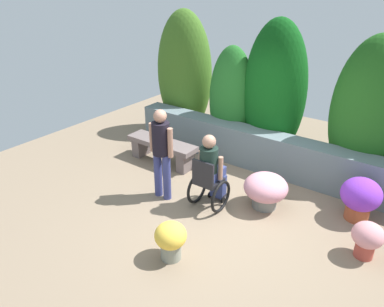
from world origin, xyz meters
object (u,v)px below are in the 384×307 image
person_in_wheelchair (210,174)px  flower_pot_red_accent (367,238)px  stone_bench (162,148)px  person_standing_companion (161,149)px  flower_pot_purple_near (360,197)px  flower_pot_small_foreground (266,189)px  flower_pot_terracotta_by_wall (171,239)px

person_in_wheelchair → flower_pot_red_accent: bearing=11.5°
stone_bench → person_standing_companion: (0.88, -1.02, 0.61)m
stone_bench → person_standing_companion: size_ratio=0.97×
stone_bench → flower_pot_purple_near: bearing=9.4°
flower_pot_purple_near → flower_pot_small_foreground: 1.48m
person_standing_companion → stone_bench: bearing=136.9°
person_in_wheelchair → flower_pot_purple_near: size_ratio=1.83×
person_in_wheelchair → person_standing_companion: size_ratio=0.81×
person_standing_companion → flower_pot_small_foreground: 1.88m
flower_pot_terracotta_by_wall → flower_pot_red_accent: bearing=36.8°
flower_pot_red_accent → person_in_wheelchair: bearing=-174.9°
flower_pot_purple_near → flower_pot_red_accent: 0.93m
flower_pot_terracotta_by_wall → stone_bench: bearing=132.7°
person_in_wheelchair → person_standing_companion: bearing=-156.7°
flower_pot_red_accent → flower_pot_small_foreground: (-1.68, 0.31, 0.02)m
stone_bench → person_standing_companion: 1.48m
flower_pot_red_accent → flower_pot_terracotta_by_wall: bearing=-143.2°
flower_pot_purple_near → flower_pot_terracotta_by_wall: bearing=-126.6°
flower_pot_purple_near → person_in_wheelchair: bearing=-152.9°
person_in_wheelchair → flower_pot_terracotta_by_wall: bearing=-71.9°
flower_pot_purple_near → flower_pot_small_foreground: (-1.36, -0.57, -0.06)m
person_standing_companion → person_in_wheelchair: bearing=23.0°
person_in_wheelchair → flower_pot_small_foreground: 0.98m
flower_pot_purple_near → flower_pot_red_accent: flower_pot_purple_near is taller
flower_pot_purple_near → flower_pot_small_foreground: flower_pot_purple_near is taller
person_in_wheelchair → flower_pot_red_accent: (2.45, 0.22, -0.30)m
person_in_wheelchair → flower_pot_red_accent: person_in_wheelchair is taller
person_standing_companion → flower_pot_terracotta_by_wall: size_ratio=2.86×
flower_pot_small_foreground → person_standing_companion: bearing=-154.1°
stone_bench → flower_pot_purple_near: (3.84, 0.32, 0.07)m
flower_pot_terracotta_by_wall → flower_pot_purple_near: bearing=53.4°
flower_pot_purple_near → flower_pot_red_accent: (0.32, -0.87, -0.09)m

